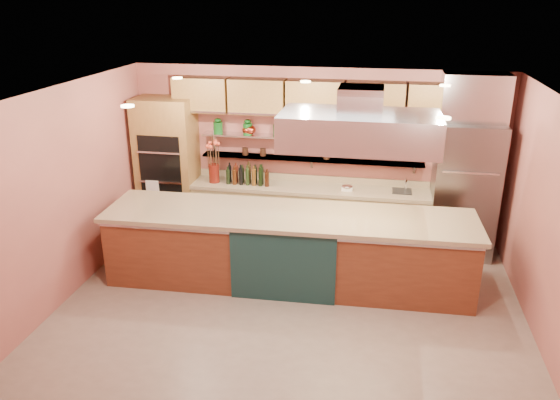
% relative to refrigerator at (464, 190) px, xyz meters
% --- Properties ---
extents(floor, '(6.00, 5.00, 0.02)m').
position_rel_refrigerator_xyz_m(floor, '(-2.35, -2.14, -1.06)').
color(floor, gray).
rests_on(floor, ground).
extents(ceiling, '(6.00, 5.00, 0.02)m').
position_rel_refrigerator_xyz_m(ceiling, '(-2.35, -2.14, 1.75)').
color(ceiling, black).
rests_on(ceiling, wall_back).
extents(wall_back, '(6.00, 0.04, 2.80)m').
position_rel_refrigerator_xyz_m(wall_back, '(-2.35, 0.36, 0.35)').
color(wall_back, '#AD5D51').
rests_on(wall_back, floor).
extents(wall_front, '(6.00, 0.04, 2.80)m').
position_rel_refrigerator_xyz_m(wall_front, '(-2.35, -4.64, 0.35)').
color(wall_front, '#AD5D51').
rests_on(wall_front, floor).
extents(wall_left, '(0.04, 5.00, 2.80)m').
position_rel_refrigerator_xyz_m(wall_left, '(-5.35, -2.14, 0.35)').
color(wall_left, '#AD5D51').
rests_on(wall_left, floor).
extents(wall_right, '(0.04, 5.00, 2.80)m').
position_rel_refrigerator_xyz_m(wall_right, '(0.65, -2.14, 0.35)').
color(wall_right, '#AD5D51').
rests_on(wall_right, floor).
extents(oven_stack, '(0.95, 0.64, 2.30)m').
position_rel_refrigerator_xyz_m(oven_stack, '(-4.80, 0.04, 0.10)').
color(oven_stack, olive).
rests_on(oven_stack, floor).
extents(refrigerator, '(0.95, 0.72, 2.10)m').
position_rel_refrigerator_xyz_m(refrigerator, '(0.00, 0.00, 0.00)').
color(refrigerator, gray).
rests_on(refrigerator, floor).
extents(back_counter, '(3.84, 0.64, 0.93)m').
position_rel_refrigerator_xyz_m(back_counter, '(-2.40, 0.06, -0.58)').
color(back_counter, tan).
rests_on(back_counter, floor).
extents(wall_shelf_lower, '(3.60, 0.26, 0.03)m').
position_rel_refrigerator_xyz_m(wall_shelf_lower, '(-2.40, 0.23, 0.30)').
color(wall_shelf_lower, silver).
rests_on(wall_shelf_lower, wall_back).
extents(wall_shelf_upper, '(3.60, 0.26, 0.03)m').
position_rel_refrigerator_xyz_m(wall_shelf_upper, '(-2.40, 0.23, 0.65)').
color(wall_shelf_upper, silver).
rests_on(wall_shelf_upper, wall_back).
extents(upper_cabinets, '(4.60, 0.36, 0.55)m').
position_rel_refrigerator_xyz_m(upper_cabinets, '(-2.35, 0.18, 1.30)').
color(upper_cabinets, olive).
rests_on(upper_cabinets, wall_back).
extents(range_hood, '(2.00, 1.00, 0.45)m').
position_rel_refrigerator_xyz_m(range_hood, '(-1.59, -1.41, 1.20)').
color(range_hood, silver).
rests_on(range_hood, ceiling).
extents(ceiling_downlights, '(4.00, 2.80, 0.02)m').
position_rel_refrigerator_xyz_m(ceiling_downlights, '(-2.35, -1.94, 1.72)').
color(ceiling_downlights, '#FFE5A5').
rests_on(ceiling_downlights, ceiling).
extents(island, '(5.04, 1.23, 1.05)m').
position_rel_refrigerator_xyz_m(island, '(-2.49, -1.41, -0.53)').
color(island, brown).
rests_on(island, floor).
extents(flower_vase, '(0.22, 0.22, 0.31)m').
position_rel_refrigerator_xyz_m(flower_vase, '(-3.98, 0.01, 0.03)').
color(flower_vase, '#5B140D').
rests_on(flower_vase, back_counter).
extents(oil_bottle_cluster, '(0.80, 0.48, 0.25)m').
position_rel_refrigerator_xyz_m(oil_bottle_cluster, '(-3.41, 0.01, 0.00)').
color(oil_bottle_cluster, black).
rests_on(oil_bottle_cluster, back_counter).
extents(kitchen_scale, '(0.21, 0.18, 0.10)m').
position_rel_refrigerator_xyz_m(kitchen_scale, '(-1.78, 0.01, -0.07)').
color(kitchen_scale, silver).
rests_on(kitchen_scale, back_counter).
extents(bar_faucet, '(0.03, 0.03, 0.22)m').
position_rel_refrigerator_xyz_m(bar_faucet, '(-0.87, 0.11, -0.01)').
color(bar_faucet, silver).
rests_on(bar_faucet, back_counter).
extents(copper_kettle, '(0.24, 0.24, 0.15)m').
position_rel_refrigerator_xyz_m(copper_kettle, '(-3.41, 0.23, 0.74)').
color(copper_kettle, '#BB442B').
rests_on(copper_kettle, wall_shelf_upper).
extents(green_canister, '(0.18, 0.18, 0.17)m').
position_rel_refrigerator_xyz_m(green_canister, '(-2.86, 0.23, 0.75)').
color(green_canister, '#104B16').
rests_on(green_canister, wall_shelf_upper).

